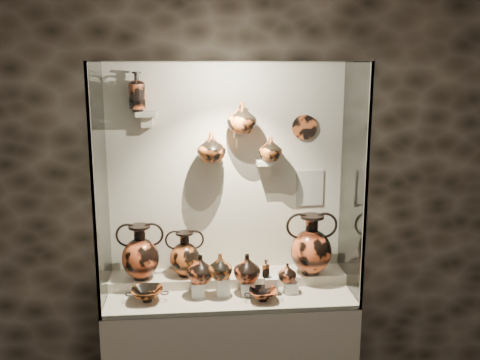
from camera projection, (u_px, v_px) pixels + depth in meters
name	position (u px, v px, depth m)	size (l,w,h in m)	color
wall_back	(226.00, 175.00, 3.87)	(5.00, 0.02, 3.20)	black
plinth	(230.00, 348.00, 3.81)	(1.70, 0.60, 0.80)	beige
front_tier	(230.00, 294.00, 3.72)	(1.68, 0.58, 0.03)	#C0B195
rear_tier	(228.00, 279.00, 3.89)	(1.70, 0.25, 0.10)	#C0B195
back_panel	(226.00, 175.00, 3.87)	(1.70, 0.03, 1.60)	beige
glass_front	(233.00, 195.00, 3.27)	(1.70, 0.01, 1.60)	white
glass_left	(100.00, 187.00, 3.48)	(0.01, 0.60, 1.60)	white
glass_right	(353.00, 182.00, 3.64)	(0.01, 0.60, 1.60)	white
glass_top	(229.00, 62.00, 3.39)	(1.70, 0.60, 0.01)	white
frame_post_left	(93.00, 197.00, 3.20)	(0.02, 0.02, 1.60)	gray
frame_post_right	(366.00, 191.00, 3.35)	(0.02, 0.02, 1.60)	gray
pedestal_a	(198.00, 289.00, 3.64)	(0.09, 0.09, 0.10)	silver
pedestal_b	(223.00, 286.00, 3.65)	(0.09, 0.09, 0.13)	silver
pedestal_c	(248.00, 288.00, 3.67)	(0.09, 0.09, 0.09)	silver
pedestal_d	(271.00, 285.00, 3.68)	(0.09, 0.09, 0.12)	silver
pedestal_e	(291.00, 287.00, 3.70)	(0.09, 0.09, 0.08)	silver
bracket_ul	(146.00, 114.00, 3.65)	(0.14, 0.12, 0.04)	beige
bracket_ca	(213.00, 163.00, 3.76)	(0.14, 0.12, 0.04)	beige
bracket_cb	(241.00, 135.00, 3.74)	(0.10, 0.12, 0.04)	beige
bracket_cc	(266.00, 162.00, 3.80)	(0.14, 0.12, 0.04)	beige
amphora_left	(140.00, 252.00, 3.74)	(0.32, 0.32, 0.39)	#C94F26
amphora_mid	(185.00, 254.00, 3.80)	(0.26, 0.26, 0.33)	#C15922
amphora_right	(311.00, 244.00, 3.82)	(0.35, 0.35, 0.44)	#C94F26
jug_a	(200.00, 269.00, 3.62)	(0.18, 0.18, 0.19)	#C94F26
jug_b	(220.00, 266.00, 3.61)	(0.17, 0.17, 0.17)	#C15922
jug_c	(247.00, 268.00, 3.66)	(0.19, 0.19, 0.19)	#C94F26
jug_e	(287.00, 273.00, 3.68)	(0.13, 0.13, 0.13)	#C94F26
lekythos_small	(266.00, 267.00, 3.66)	(0.06, 0.06, 0.14)	#C15922
kylix_left	(147.00, 293.00, 3.56)	(0.27, 0.23, 0.11)	#C15922
kylix_right	(263.00, 294.00, 3.57)	(0.24, 0.20, 0.10)	#C94F26
lekythos_tall	(137.00, 89.00, 3.60)	(0.12, 0.12, 0.30)	#C94F26
ovoid_vase_a	(211.00, 147.00, 3.69)	(0.20, 0.20, 0.21)	#C15922
ovoid_vase_b	(242.00, 118.00, 3.66)	(0.20, 0.20, 0.21)	#C15922
ovoid_vase_c	(271.00, 149.00, 3.75)	(0.16, 0.16, 0.17)	#C15922
wall_plate	(304.00, 127.00, 3.82)	(0.18, 0.18, 0.02)	#BB5225
info_placard	(310.00, 188.00, 3.92)	(0.20, 0.01, 0.26)	beige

